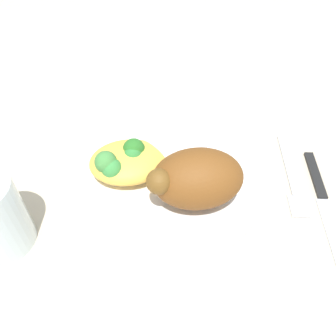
% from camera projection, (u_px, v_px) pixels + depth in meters
% --- Properties ---
extents(ground_plane, '(2.00, 2.00, 0.00)m').
position_uv_depth(ground_plane, '(168.00, 180.00, 0.48)').
color(ground_plane, beige).
extents(plate, '(0.25, 0.25, 0.01)m').
position_uv_depth(plate, '(168.00, 176.00, 0.47)').
color(plate, white).
rests_on(plate, ground_plane).
extents(roasted_chicken, '(0.11, 0.08, 0.07)m').
position_uv_depth(roasted_chicken, '(196.00, 179.00, 0.42)').
color(roasted_chicken, brown).
rests_on(roasted_chicken, plate).
extents(rice_pile, '(0.09, 0.09, 0.03)m').
position_uv_depth(rice_pile, '(175.00, 137.00, 0.49)').
color(rice_pile, white).
rests_on(rice_pile, plate).
extents(mac_cheese_with_broccoli, '(0.10, 0.08, 0.04)m').
position_uv_depth(mac_cheese_with_broccoli, '(126.00, 161.00, 0.46)').
color(mac_cheese_with_broccoli, '#F3B745').
rests_on(mac_cheese_with_broccoli, plate).
extents(fork, '(0.03, 0.14, 0.01)m').
position_uv_depth(fork, '(291.00, 178.00, 0.48)').
color(fork, '#B2B2B7').
rests_on(fork, ground_plane).
extents(knife, '(0.04, 0.19, 0.01)m').
position_uv_depth(knife, '(323.00, 197.00, 0.45)').
color(knife, black).
rests_on(knife, ground_plane).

